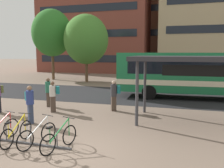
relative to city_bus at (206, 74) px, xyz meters
The scene contains 16 objects.
ground 12.10m from the city_bus, 116.37° to the right, with size 200.00×200.00×0.00m, color #7A6656.
bus_lane_asphalt 5.60m from the city_bus, behind, with size 80.00×7.20×0.01m, color #232326.
city_bus is the anchor object (origin of this frame).
bike_rack 12.88m from the city_bus, 124.37° to the right, with size 4.14×0.18×0.70m.
parked_bicycle_yellow_2 12.91m from the city_bus, 124.15° to the right, with size 0.52×1.72×0.99m.
parked_bicycle_white_3 12.46m from the city_bus, 121.10° to the right, with size 0.62×1.68×0.99m.
parked_bicycle_green_4 12.11m from the city_bus, 117.27° to the right, with size 0.61×1.68×0.99m.
transit_shelter 6.29m from the city_bus, 95.43° to the right, with size 6.70×3.29×3.04m.
commuter_maroon_pack_0 10.58m from the city_bus, 151.26° to the right, with size 0.47×0.60×1.72m.
commuter_teal_pack_1 10.37m from the city_bus, 143.12° to the right, with size 0.60×0.56×1.68m.
commuter_teal_pack_3 7.28m from the city_bus, 135.82° to the right, with size 0.61×0.53×1.70m.
commuter_teal_pack_4 11.75m from the city_bus, 134.66° to the right, with size 0.60×0.57×1.73m.
street_tree_0 13.84m from the city_bus, 149.36° to the left, with size 4.83×4.83×7.33m.
street_tree_1 18.59m from the city_bus, 154.10° to the left, with size 4.67×4.67×8.27m.
building_left_wing 28.86m from the city_bus, 124.57° to the left, with size 17.91×11.57×19.05m.
building_centre_block 32.59m from the city_bus, 100.88° to the left, with size 18.18×13.59×16.66m.
Camera 1 is at (3.52, -6.67, 3.19)m, focal length 37.96 mm.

